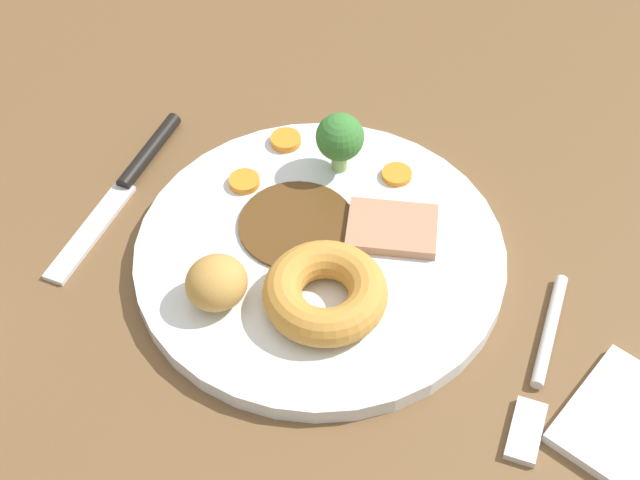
{
  "coord_description": "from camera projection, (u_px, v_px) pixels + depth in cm",
  "views": [
    {
      "loc": [
        -19.05,
        41.21,
        56.97
      ],
      "look_at": [
        -1.31,
        1.34,
        6.0
      ],
      "focal_mm": 52.3,
      "sensor_mm": 36.0,
      "label": 1
    }
  ],
  "objects": [
    {
      "name": "carrot_coin_side",
      "position": [
        397.0,
        174.0,
        0.72
      ],
      "size": [
        2.34,
        2.34,
        0.48
      ],
      "primitive_type": "cylinder",
      "color": "orange",
      "rests_on": "dinner_plate"
    },
    {
      "name": "meat_slice_main",
      "position": [
        392.0,
        228.0,
        0.69
      ],
      "size": [
        7.72,
        6.55,
        0.8
      ],
      "primitive_type": "cube",
      "rotation": [
        0.0,
        0.0,
        0.29
      ],
      "color": "tan",
      "rests_on": "dinner_plate"
    },
    {
      "name": "carrot_coin_back",
      "position": [
        286.0,
        140.0,
        0.75
      ],
      "size": [
        2.45,
        2.45,
        0.61
      ],
      "primitive_type": "cylinder",
      "color": "orange",
      "rests_on": "dinner_plate"
    },
    {
      "name": "broccoli_floret",
      "position": [
        340.0,
        138.0,
        0.71
      ],
      "size": [
        3.74,
        3.74,
        5.15
      ],
      "color": "#8CB766",
      "rests_on": "dinner_plate"
    },
    {
      "name": "dining_table",
      "position": [
        311.0,
        258.0,
        0.71
      ],
      "size": [
        120.0,
        84.0,
        3.6
      ],
      "primitive_type": "cube",
      "color": "brown",
      "rests_on": "ground"
    },
    {
      "name": "yorkshire_pudding",
      "position": [
        325.0,
        293.0,
        0.64
      ],
      "size": [
        8.63,
        8.63,
        2.72
      ],
      "primitive_type": "torus",
      "color": "#C68938",
      "rests_on": "dinner_plate"
    },
    {
      "name": "dinner_plate",
      "position": [
        320.0,
        255.0,
        0.68
      ],
      "size": [
        27.18,
        27.18,
        1.4
      ],
      "primitive_type": "cylinder",
      "color": "white",
      "rests_on": "dining_table"
    },
    {
      "name": "roast_potato_left",
      "position": [
        216.0,
        283.0,
        0.64
      ],
      "size": [
        5.29,
        5.41,
        3.53
      ],
      "primitive_type": "ellipsoid",
      "rotation": [
        0.0,
        0.0,
        1.29
      ],
      "color": "#BC8C42",
      "rests_on": "dinner_plate"
    },
    {
      "name": "gravy_pool",
      "position": [
        295.0,
        228.0,
        0.69
      ],
      "size": [
        8.74,
        8.74,
        0.3
      ],
      "primitive_type": "cylinder",
      "color": "#563819",
      "rests_on": "dinner_plate"
    },
    {
      "name": "fork",
      "position": [
        540.0,
        370.0,
        0.62
      ],
      "size": [
        2.64,
        15.32,
        0.9
      ],
      "rotation": [
        0.0,
        0.0,
        1.65
      ],
      "color": "silver",
      "rests_on": "dining_table"
    },
    {
      "name": "knife",
      "position": [
        129.0,
        179.0,
        0.74
      ],
      "size": [
        1.9,
        18.52,
        1.2
      ],
      "rotation": [
        0.0,
        0.0,
        1.59
      ],
      "color": "black",
      "rests_on": "dining_table"
    },
    {
      "name": "carrot_coin_front",
      "position": [
        244.0,
        181.0,
        0.72
      ],
      "size": [
        2.4,
        2.4,
        0.57
      ],
      "primitive_type": "cylinder",
      "color": "orange",
      "rests_on": "dinner_plate"
    }
  ]
}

